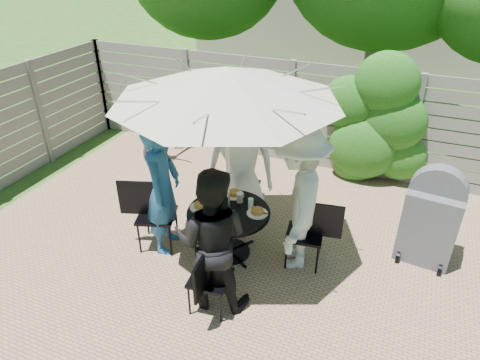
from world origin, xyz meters
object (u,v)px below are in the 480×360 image
at_px(plate_left, 200,206).
at_px(plate_front, 222,226).
at_px(person_right, 297,199).
at_px(glass_front, 232,219).
at_px(chair_right, 305,245).
at_px(plate_back, 234,194).
at_px(chair_back, 243,196).
at_px(glass_back, 225,194).
at_px(patio_table, 229,224).
at_px(coffee_cup, 240,198).
at_px(chair_front, 210,290).
at_px(plate_right, 257,212).
at_px(glass_left, 206,208).
at_px(glass_right, 251,203).
at_px(bbq_grill, 431,219).
at_px(chair_left, 157,227).
at_px(umbrella, 226,84).
at_px(bicycle, 179,127).
at_px(person_left, 163,190).
at_px(syrup_jug, 224,203).
at_px(person_back, 241,161).
at_px(person_front, 212,241).

xyz_separation_m(plate_left, plate_front, (0.43, -0.28, 0.00)).
height_order(person_right, glass_front, person_right).
relative_size(chair_right, plate_back, 3.49).
distance_m(chair_back, glass_back, 0.85).
distance_m(patio_table, chair_back, 0.98).
relative_size(person_right, coffee_cup, 15.50).
bearing_deg(plate_front, plate_left, 146.78).
xyz_separation_m(chair_front, plate_right, (0.16, 1.02, 0.43)).
bearing_deg(patio_table, chair_right, 11.72).
bearing_deg(patio_table, glass_front, -56.22).
distance_m(glass_left, glass_right, 0.56).
height_order(person_right, bbq_grill, person_right).
bearing_deg(plate_right, bbq_grill, 22.41).
relative_size(chair_left, person_right, 0.52).
distance_m(plate_front, coffee_cup, 0.59).
distance_m(chair_left, glass_back, 1.00).
height_order(patio_table, umbrella, umbrella).
distance_m(chair_back, plate_right, 1.11).
relative_size(glass_back, glass_right, 1.00).
height_order(chair_right, bicycle, bicycle).
height_order(person_left, person_right, person_right).
xyz_separation_m(plate_front, syrup_jug, (-0.14, 0.39, 0.06)).
xyz_separation_m(person_left, person_right, (1.63, 0.34, 0.05)).
relative_size(plate_back, plate_left, 1.00).
height_order(glass_front, bbq_grill, bbq_grill).
distance_m(plate_front, glass_front, 0.15).
bearing_deg(person_back, glass_left, -105.52).
height_order(chair_right, plate_left, chair_right).
relative_size(chair_back, chair_left, 0.96).
bearing_deg(chair_left, chair_right, -6.68).
height_order(chair_left, plate_left, chair_left).
height_order(person_back, person_right, person_back).
bearing_deg(chair_right, umbrella, 3.75).
xyz_separation_m(plate_right, bicycle, (-2.43, 2.32, -0.19)).
relative_size(patio_table, chair_right, 1.33).
distance_m(umbrella, person_left, 1.62).
relative_size(glass_left, syrup_jug, 0.88).
bearing_deg(glass_back, chair_right, -1.91).
bearing_deg(person_back, plate_back, -90.00).
xyz_separation_m(syrup_jug, bbq_grill, (2.39, 0.85, -0.15)).
relative_size(chair_back, bicycle, 0.49).
relative_size(umbrella, chair_right, 3.29).
bearing_deg(glass_left, person_front, -58.52).
height_order(chair_back, person_right, person_right).
distance_m(person_back, chair_front, 1.92).
xyz_separation_m(chair_back, person_left, (-0.62, -1.12, 0.59)).
xyz_separation_m(coffee_cup, bicycle, (-2.13, 2.16, -0.23)).
xyz_separation_m(chair_back, glass_right, (0.43, -0.79, 0.46)).
relative_size(chair_right, bbq_grill, 0.69).
bearing_deg(coffee_cup, plate_back, 137.32).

